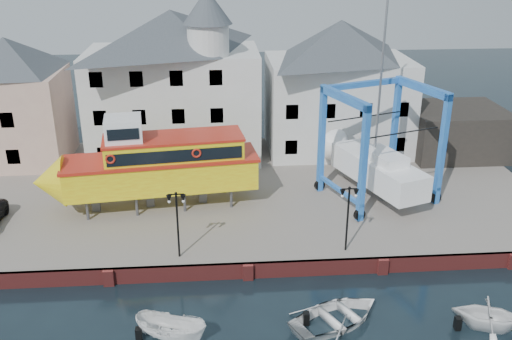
{
  "coord_description": "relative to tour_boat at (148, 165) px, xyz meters",
  "views": [
    {
      "loc": [
        -1.68,
        -28.37,
        18.65
      ],
      "look_at": [
        1.0,
        7.0,
        4.0
      ],
      "focal_mm": 40.0,
      "sensor_mm": 36.0,
      "label": 1
    }
  ],
  "objects": [
    {
      "name": "travel_lift",
      "position": [
        15.89,
        1.23,
        -0.53
      ],
      "size": [
        8.68,
        10.51,
        15.46
      ],
      "rotation": [
        0.0,
        0.0,
        0.35
      ],
      "color": "#1C43AD",
      "rests_on": "hardstanding"
    },
    {
      "name": "quay_wall",
      "position": [
        6.32,
        -8.1,
        -3.6
      ],
      "size": [
        44.0,
        0.47,
        1.0
      ],
      "color": "maroon",
      "rests_on": "ground"
    },
    {
      "name": "lamp_post_right",
      "position": [
        12.32,
        -7.01,
        0.07
      ],
      "size": [
        1.12,
        0.32,
        4.2
      ],
      "color": "black",
      "rests_on": "hardstanding"
    },
    {
      "name": "tour_boat",
      "position": [
        0.0,
        0.0,
        0.0
      ],
      "size": [
        15.43,
        5.4,
        6.58
      ],
      "rotation": [
        0.0,
        0.0,
        0.12
      ],
      "color": "#59595E",
      "rests_on": "hardstanding"
    },
    {
      "name": "motorboat_a",
      "position": [
        2.18,
        -13.28,
        -4.1
      ],
      "size": [
        4.07,
        2.78,
        1.47
      ],
      "primitive_type": "imported",
      "rotation": [
        0.0,
        0.0,
        1.18
      ],
      "color": "white",
      "rests_on": "ground"
    },
    {
      "name": "lamp_post_left",
      "position": [
        2.32,
        -7.01,
        0.07
      ],
      "size": [
        1.12,
        0.32,
        4.2
      ],
      "color": "black",
      "rests_on": "hardstanding"
    },
    {
      "name": "ground",
      "position": [
        6.32,
        -8.21,
        -4.1
      ],
      "size": [
        140.0,
        140.0,
        0.0
      ],
      "primitive_type": "plane",
      "color": "black",
      "rests_on": "ground"
    },
    {
      "name": "hardstanding",
      "position": [
        6.32,
        2.79,
        -3.6
      ],
      "size": [
        44.0,
        22.0,
        1.0
      ],
      "primitive_type": "cube",
      "color": "slate",
      "rests_on": "ground"
    },
    {
      "name": "shed_dark",
      "position": [
        25.32,
        8.79,
        -1.1
      ],
      "size": [
        8.0,
        7.0,
        4.0
      ],
      "primitive_type": "cube",
      "color": "black",
      "rests_on": "hardstanding"
    },
    {
      "name": "motorboat_c",
      "position": [
        18.26,
        -13.66,
        -4.1
      ],
      "size": [
        4.52,
        4.22,
        1.93
      ],
      "primitive_type": "imported",
      "rotation": [
        0.0,
        0.0,
        1.22
      ],
      "color": "white",
      "rests_on": "ground"
    },
    {
      "name": "motorboat_b",
      "position": [
        10.64,
        -12.67,
        -4.1
      ],
      "size": [
        6.29,
        5.64,
        1.07
      ],
      "primitive_type": "imported",
      "rotation": [
        0.0,
        0.0,
        2.04
      ],
      "color": "white",
      "rests_on": "ground"
    },
    {
      "name": "building_white_main",
      "position": [
        1.44,
        10.18,
        3.24
      ],
      "size": [
        14.0,
        8.3,
        14.0
      ],
      "color": "silver",
      "rests_on": "hardstanding"
    },
    {
      "name": "building_pink",
      "position": [
        -11.69,
        9.79,
        2.05
      ],
      "size": [
        8.0,
        7.0,
        10.3
      ],
      "color": "tan",
      "rests_on": "hardstanding"
    },
    {
      "name": "building_white_right",
      "position": [
        15.32,
        10.79,
        2.5
      ],
      "size": [
        12.0,
        8.0,
        11.2
      ],
      "color": "silver",
      "rests_on": "hardstanding"
    }
  ]
}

